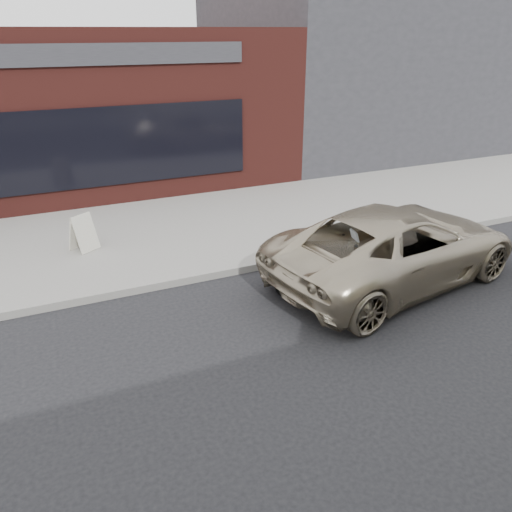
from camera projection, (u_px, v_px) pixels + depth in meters
name	position (u px, v px, depth m)	size (l,w,h in m)	color
ground	(295.00, 417.00, 6.27)	(120.00, 120.00, 0.00)	black
near_sidewalk	(159.00, 227.00, 12.06)	(44.00, 6.00, 0.15)	gray
storefront	(41.00, 103.00, 16.24)	(14.00, 10.07, 4.50)	#56201B
neighbour_building	(353.00, 68.00, 20.35)	(10.00, 10.00, 6.00)	#2D2D32
motorcycle	(319.00, 270.00, 8.94)	(1.89, 0.64, 1.20)	black
minivan	(395.00, 245.00, 9.42)	(2.40, 5.20, 1.45)	tan
sandwich_sign	(82.00, 232.00, 10.53)	(0.65, 0.64, 0.78)	beige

